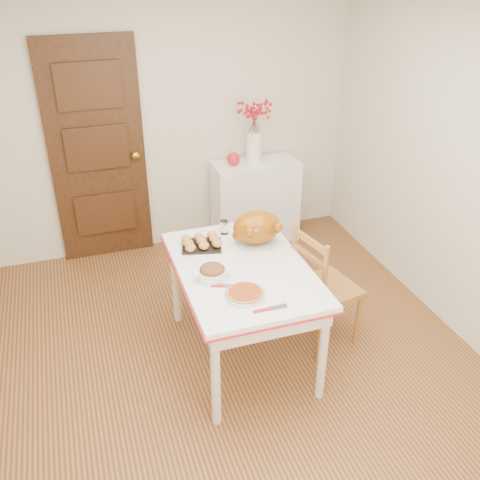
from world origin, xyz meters
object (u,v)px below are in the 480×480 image
object	(u,v)px
turkey_platter	(257,229)
pumpkin_pie	(245,293)
kitchen_table	(242,312)
chair_oak	(326,286)
sideboard	(255,202)

from	to	relation	value
turkey_platter	pumpkin_pie	bearing A→B (deg)	-129.56
turkey_platter	pumpkin_pie	distance (m)	0.67
kitchen_table	turkey_platter	world-z (taller)	turkey_platter
pumpkin_pie	chair_oak	bearing A→B (deg)	23.85
chair_oak	kitchen_table	bearing A→B (deg)	77.33
chair_oak	pumpkin_pie	world-z (taller)	chair_oak
kitchen_table	pumpkin_pie	size ratio (longest dim) A/B	5.28
chair_oak	turkey_platter	size ratio (longest dim) A/B	2.37
chair_oak	pumpkin_pie	distance (m)	0.89
sideboard	chair_oak	size ratio (longest dim) A/B	0.87
sideboard	kitchen_table	xyz separation A→B (m)	(-0.70, -1.67, -0.03)
kitchen_table	pumpkin_pie	distance (m)	0.55
sideboard	kitchen_table	size ratio (longest dim) A/B	0.65
chair_oak	pumpkin_pie	size ratio (longest dim) A/B	3.92
chair_oak	sideboard	bearing A→B (deg)	-13.32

